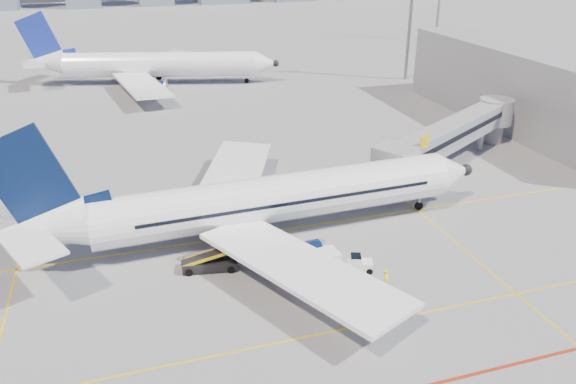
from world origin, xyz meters
name	(u,v)px	position (x,y,z in m)	size (l,w,h in m)	color
ground	(301,282)	(0.00, 0.00, 0.00)	(420.00, 420.00, 0.00)	gray
apron_markings	(311,314)	(-0.58, -3.91, 0.01)	(90.00, 35.12, 0.01)	#DEBA0B
jet_bridge	(458,132)	(23.51, 16.91, 3.74)	(23.55, 15.78, 6.30)	#95989D
terminal_block	(530,89)	(39.95, 26.00, 5.00)	(10.00, 42.00, 10.00)	#95989D
main_aircraft	(259,202)	(-1.09, 7.47, 3.22)	(40.40, 35.19, 11.77)	white
second_aircraft	(150,65)	(-4.96, 65.02, 3.22)	(42.18, 36.17, 12.51)	white
baggage_tug	(359,263)	(4.62, 0.13, 0.62)	(2.12, 1.69, 1.30)	white
cargo_dolly	(316,265)	(1.24, 0.15, 1.10)	(3.83, 2.06, 2.01)	black
belt_loader	(212,262)	(-5.85, 3.62, 0.62)	(5.94, 2.31, 2.38)	black
ramp_worker	(386,280)	(5.34, -2.84, 0.86)	(0.62, 0.41, 1.71)	#FFF21A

